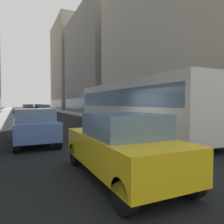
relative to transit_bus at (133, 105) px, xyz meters
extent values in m
plane|color=black|center=(-2.80, 31.68, -1.78)|extent=(120.00, 120.00, 0.00)
cube|color=gray|center=(-8.50, 31.68, -1.70)|extent=(2.40, 110.00, 0.15)
cube|color=#9E9991|center=(2.90, 31.68, -1.70)|extent=(2.40, 110.00, 0.15)
cube|color=slate|center=(4.35, 4.28, -0.18)|extent=(0.08, 20.88, 2.40)
cube|color=gray|center=(9.10, 28.62, 7.88)|extent=(9.55, 20.70, 19.31)
cube|color=slate|center=(4.35, 28.62, -0.18)|extent=(0.08, 18.63, 2.40)
cube|color=#A0937F|center=(9.10, 49.05, 10.34)|extent=(10.35, 17.35, 24.24)
cube|color=slate|center=(3.95, 49.05, -0.18)|extent=(0.08, 15.62, 2.40)
cube|color=silver|center=(0.00, -0.01, -0.10)|extent=(2.55, 11.50, 2.75)
cube|color=slate|center=(0.00, -0.01, 0.39)|extent=(2.57, 11.04, 0.90)
cube|color=black|center=(0.00, 5.69, -1.23)|extent=(2.55, 0.16, 0.44)
cylinder|color=black|center=(-1.12, 3.54, -1.28)|extent=(0.30, 1.00, 1.00)
cylinder|color=black|center=(1.13, 3.54, -1.28)|extent=(0.30, 1.00, 1.00)
cylinder|color=black|center=(-1.12, -4.16, -1.28)|extent=(0.30, 1.00, 1.00)
cylinder|color=black|center=(1.13, -4.16, -1.28)|extent=(0.30, 1.00, 1.00)
cube|color=silver|center=(-1.45, 5.14, 0.72)|extent=(0.08, 0.24, 0.40)
cube|color=silver|center=(-1.60, 28.58, -1.08)|extent=(1.83, 4.02, 0.75)
cube|color=slate|center=(-1.60, 28.38, -0.43)|extent=(1.69, 1.81, 0.55)
cylinder|color=black|center=(-2.41, 30.17, -1.46)|extent=(0.22, 0.64, 0.64)
cylinder|color=black|center=(-0.79, 30.17, -1.46)|extent=(0.22, 0.64, 0.64)
cylinder|color=black|center=(-2.41, 26.98, -1.46)|extent=(0.22, 0.64, 0.64)
cylinder|color=black|center=(-0.79, 26.98, -1.46)|extent=(0.22, 0.64, 0.64)
cube|color=#4C6BB7|center=(-5.60, -0.47, -1.08)|extent=(1.79, 4.18, 0.75)
cube|color=slate|center=(-5.60, -0.68, -0.43)|extent=(1.65, 1.88, 0.55)
cylinder|color=black|center=(-6.39, 1.20, -1.46)|extent=(0.22, 0.64, 0.64)
cylinder|color=black|center=(-4.81, 1.20, -1.46)|extent=(0.22, 0.64, 0.64)
cylinder|color=black|center=(-6.39, -2.15, -1.46)|extent=(0.22, 0.64, 0.64)
cylinder|color=black|center=(-4.81, -2.15, -1.46)|extent=(0.22, 0.64, 0.64)
cube|color=black|center=(-1.60, 40.13, -1.08)|extent=(1.73, 4.24, 0.75)
cube|color=slate|center=(-1.60, 39.92, -0.43)|extent=(1.59, 1.91, 0.55)
cylinder|color=black|center=(-2.36, 41.83, -1.46)|extent=(0.22, 0.64, 0.64)
cylinder|color=black|center=(-0.84, 41.83, -1.46)|extent=(0.22, 0.64, 0.64)
cylinder|color=black|center=(-2.36, 38.43, -1.46)|extent=(0.22, 0.64, 0.64)
cylinder|color=black|center=(-0.84, 38.43, -1.46)|extent=(0.22, 0.64, 0.64)
cube|color=yellow|center=(-4.00, -6.19, -1.08)|extent=(1.71, 4.00, 0.75)
cube|color=slate|center=(-4.00, -6.39, -0.43)|extent=(1.58, 1.80, 0.55)
cylinder|color=black|center=(-4.75, -4.61, -1.46)|extent=(0.22, 0.64, 0.64)
cylinder|color=black|center=(-3.25, -4.61, -1.46)|extent=(0.22, 0.64, 0.64)
cylinder|color=black|center=(-4.75, -7.78, -1.46)|extent=(0.22, 0.64, 0.64)
cylinder|color=black|center=(-3.25, -7.78, -1.46)|extent=(0.22, 0.64, 0.64)
cube|color=slate|center=(-4.00, 39.20, -1.08)|extent=(1.93, 4.41, 0.75)
cube|color=slate|center=(-4.00, 38.98, -0.43)|extent=(1.77, 1.99, 0.55)
cylinder|color=black|center=(-4.85, 40.99, -1.46)|extent=(0.22, 0.64, 0.64)
cylinder|color=black|center=(-3.15, 40.99, -1.46)|extent=(0.22, 0.64, 0.64)
cylinder|color=black|center=(-4.85, 37.41, -1.46)|extent=(0.22, 0.64, 0.64)
cylinder|color=black|center=(-3.15, 37.41, -1.46)|extent=(0.22, 0.64, 0.64)
cube|color=red|center=(-4.00, 33.60, -1.08)|extent=(1.77, 4.52, 0.75)
cube|color=slate|center=(-4.00, 33.38, -0.43)|extent=(1.63, 2.03, 0.55)
cylinder|color=black|center=(-4.77, 35.45, -1.46)|extent=(0.22, 0.64, 0.64)
cylinder|color=black|center=(-3.23, 35.45, -1.46)|extent=(0.22, 0.64, 0.64)
cylinder|color=black|center=(-4.77, 31.76, -1.46)|extent=(0.22, 0.64, 0.64)
cylinder|color=black|center=(-3.23, 31.76, -1.46)|extent=(0.22, 0.64, 0.64)
ellipsoid|color=white|center=(-2.11, -5.07, -1.25)|extent=(0.22, 0.60, 0.26)
sphere|color=white|center=(-2.11, -4.69, -1.16)|extent=(0.20, 0.20, 0.20)
sphere|color=black|center=(-2.17, -4.67, -1.14)|extent=(0.07, 0.07, 0.07)
sphere|color=black|center=(-2.05, -4.67, -1.14)|extent=(0.07, 0.07, 0.07)
cylinder|color=white|center=(-2.11, -5.47, -1.20)|extent=(0.03, 0.16, 0.19)
cylinder|color=white|center=(-2.18, -4.86, -1.58)|extent=(0.06, 0.06, 0.40)
cylinder|color=white|center=(-2.04, -4.86, -1.58)|extent=(0.06, 0.06, 0.40)
cylinder|color=white|center=(-2.18, -5.28, -1.58)|extent=(0.06, 0.06, 0.40)
cylinder|color=white|center=(-2.04, -5.28, -1.58)|extent=(0.06, 0.06, 0.40)
sphere|color=black|center=(-2.06, -4.97, -1.21)|extent=(0.04, 0.04, 0.04)
sphere|color=black|center=(-2.17, -5.15, -1.23)|extent=(0.04, 0.04, 0.04)
sphere|color=black|center=(-2.09, -5.25, -1.19)|extent=(0.04, 0.04, 0.04)
cylinder|color=#1E1E2D|center=(3.22, 5.47, -1.20)|extent=(0.28, 0.28, 0.85)
cylinder|color=#B2A58C|center=(3.22, 5.47, -0.47)|extent=(0.34, 0.34, 0.62)
sphere|color=tan|center=(3.22, 5.47, -0.05)|extent=(0.22, 0.22, 0.22)
cube|color=#59331E|center=(3.44, 5.47, -0.73)|extent=(0.12, 0.24, 0.20)
cylinder|color=black|center=(2.10, -2.67, 0.07)|extent=(0.12, 0.12, 3.40)
cube|color=black|center=(2.10, -2.49, 1.42)|extent=(0.24, 0.20, 0.70)
sphere|color=red|center=(2.10, -2.38, 1.64)|extent=(0.11, 0.11, 0.11)
sphere|color=orange|center=(2.10, -2.38, 1.42)|extent=(0.11, 0.11, 0.11)
sphere|color=green|center=(2.10, -2.38, 1.20)|extent=(0.11, 0.11, 0.11)
camera|label=1|loc=(-6.40, -10.87, 0.10)|focal=33.88mm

